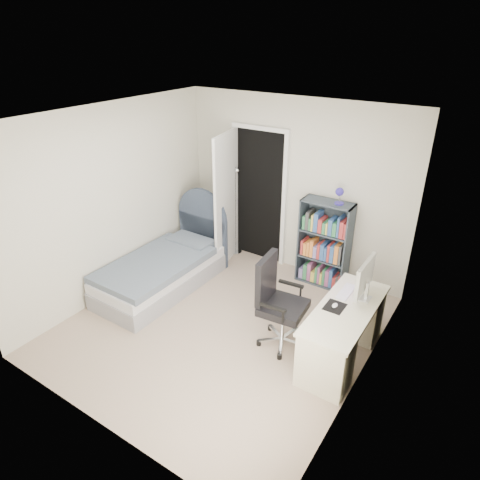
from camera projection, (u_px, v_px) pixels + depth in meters
The scene contains 8 objects.
room_shell at pixel (219, 234), 4.70m from camera, with size 3.50×3.70×2.60m.
door at pixel (238, 197), 6.30m from camera, with size 0.92×0.82×2.06m.
bed at pixel (165, 268), 5.97m from camera, with size 0.93×1.93×1.18m.
nightstand at pixel (204, 225), 7.02m from camera, with size 0.39×0.39×0.58m.
floor_lamp at pixel (236, 220), 6.68m from camera, with size 0.21×0.21×1.44m.
bookcase at pixel (325, 247), 5.89m from camera, with size 0.69×0.30×1.47m.
desk at pixel (344, 330), 4.60m from camera, with size 0.54×1.36×1.12m.
office_chair at pixel (276, 298), 4.74m from camera, with size 0.57×0.59×1.09m.
Camera 1 is at (2.51, -3.41, 3.29)m, focal length 32.00 mm.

